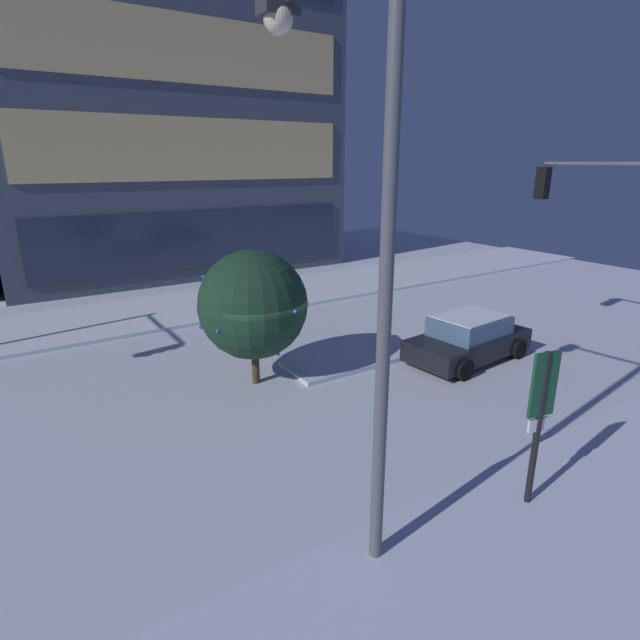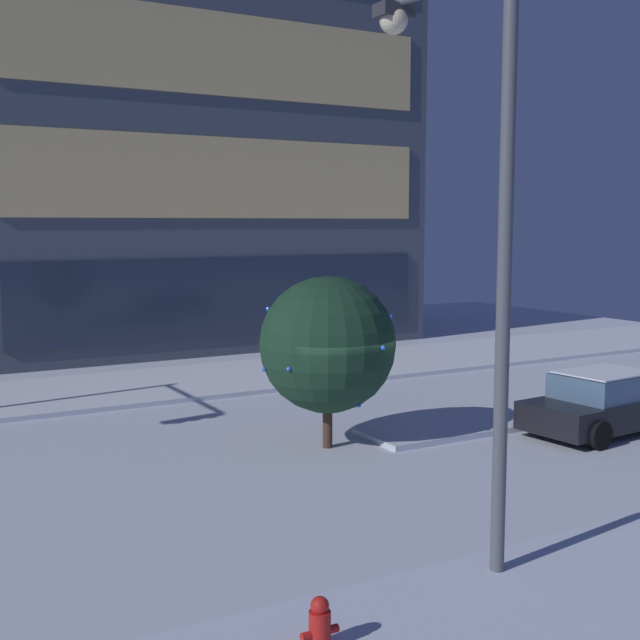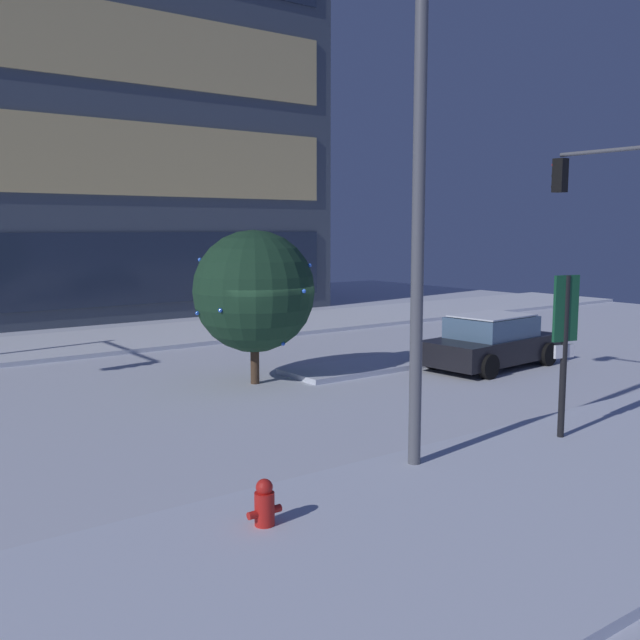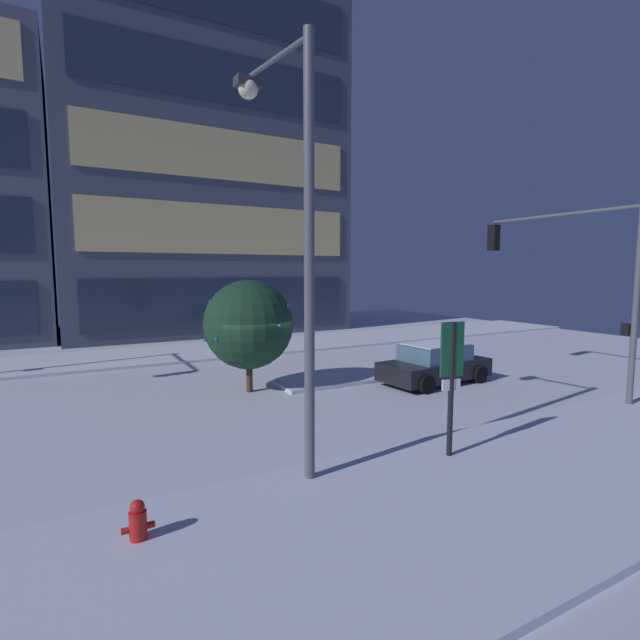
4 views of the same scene
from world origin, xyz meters
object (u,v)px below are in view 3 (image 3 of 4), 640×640
decorated_tree_median (254,291)px  car_near (491,342)px  street_lamp_arched (388,132)px  fire_hydrant (265,508)px  parking_info_sign (565,337)px

decorated_tree_median → car_near: bearing=-18.0°
car_near → street_lamp_arched: (-8.04, -4.50, 4.73)m
fire_hydrant → parking_info_sign: (6.45, 0.12, 1.61)m
fire_hydrant → decorated_tree_median: (4.69, 7.87, 1.99)m
fire_hydrant → decorated_tree_median: decorated_tree_median is taller
decorated_tree_median → street_lamp_arched: bearing=-103.0°
street_lamp_arched → fire_hydrant: 6.11m
parking_info_sign → street_lamp_arched: bearing=81.7°
fire_hydrant → parking_info_sign: 6.65m
decorated_tree_median → parking_info_sign: bearing=-77.2°
parking_info_sign → decorated_tree_median: decorated_tree_median is taller
car_near → parking_info_sign: bearing=-134.8°
street_lamp_arched → parking_info_sign: street_lamp_arched is taller
fire_hydrant → parking_info_sign: parking_info_sign is taller
fire_hydrant → car_near: bearing=27.2°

